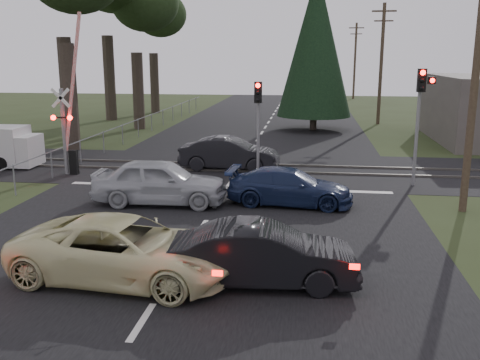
% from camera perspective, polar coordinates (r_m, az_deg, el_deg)
% --- Properties ---
extents(ground, '(120.00, 120.00, 0.00)m').
position_cam_1_polar(ground, '(13.82, -6.64, -9.02)').
color(ground, '#293217').
rests_on(ground, ground).
extents(road, '(14.00, 100.00, 0.01)m').
position_cam_1_polar(road, '(23.22, -0.73, 0.23)').
color(road, black).
rests_on(road, ground).
extents(rail_corridor, '(120.00, 8.00, 0.01)m').
position_cam_1_polar(rail_corridor, '(25.16, -0.08, 1.25)').
color(rail_corridor, black).
rests_on(rail_corridor, ground).
extents(stop_line, '(13.00, 0.35, 0.00)m').
position_cam_1_polar(stop_line, '(21.49, -1.40, -0.81)').
color(stop_line, silver).
rests_on(stop_line, ground).
extents(rail_near, '(120.00, 0.12, 0.10)m').
position_cam_1_polar(rail_near, '(24.37, -0.33, 0.96)').
color(rail_near, '#59544C').
rests_on(rail_near, ground).
extents(rail_far, '(120.00, 0.12, 0.10)m').
position_cam_1_polar(rail_far, '(25.92, 0.14, 1.70)').
color(rail_far, '#59544C').
rests_on(rail_far, ground).
extents(crossing_signal, '(1.62, 0.38, 6.96)m').
position_cam_1_polar(crossing_signal, '(24.74, -17.81, 5.24)').
color(crossing_signal, slate).
rests_on(crossing_signal, ground).
extents(traffic_signal_right, '(0.68, 0.48, 4.70)m').
position_cam_1_polar(traffic_signal_right, '(22.39, 18.73, 7.64)').
color(traffic_signal_right, slate).
rests_on(traffic_signal_right, ground).
extents(traffic_signal_center, '(0.32, 0.48, 4.10)m').
position_cam_1_polar(traffic_signal_center, '(23.31, 1.94, 7.26)').
color(traffic_signal_center, slate).
rests_on(traffic_signal_center, ground).
extents(utility_pole_near, '(1.80, 0.26, 9.00)m').
position_cam_1_polar(utility_pole_near, '(19.16, 23.88, 10.65)').
color(utility_pole_near, '#4C3D2D').
rests_on(utility_pole_near, ground).
extents(utility_pole_mid, '(1.80, 0.26, 9.00)m').
position_cam_1_polar(utility_pole_mid, '(42.74, 14.84, 12.10)').
color(utility_pole_mid, '#4C3D2D').
rests_on(utility_pole_mid, ground).
extents(utility_pole_far, '(1.80, 0.26, 9.00)m').
position_cam_1_polar(utility_pole_far, '(67.62, 12.17, 12.47)').
color(utility_pole_far, '#4C3D2D').
rests_on(utility_pole_far, ground).
extents(euc_tree_e, '(6.00, 6.00, 13.20)m').
position_cam_1_polar(euc_tree_e, '(50.63, -9.39, 17.87)').
color(euc_tree_e, '#473D33').
rests_on(euc_tree_e, ground).
extents(conifer_tree, '(5.20, 5.20, 11.00)m').
position_cam_1_polar(conifer_tree, '(38.41, 8.08, 14.21)').
color(conifer_tree, '#473D33').
rests_on(conifer_tree, ground).
extents(fence_left, '(0.10, 36.00, 1.20)m').
position_cam_1_polar(fence_left, '(36.96, -10.05, 4.87)').
color(fence_left, slate).
rests_on(fence_left, ground).
extents(cream_coupe, '(5.54, 2.97, 1.48)m').
position_cam_1_polar(cream_coupe, '(12.95, -12.16, -7.29)').
color(cream_coupe, beige).
rests_on(cream_coupe, ground).
extents(dark_hatchback, '(4.43, 1.85, 1.42)m').
position_cam_1_polar(dark_hatchback, '(12.42, 2.50, -8.02)').
color(dark_hatchback, black).
rests_on(dark_hatchback, ground).
extents(silver_car, '(4.82, 2.09, 1.62)m').
position_cam_1_polar(silver_car, '(19.23, -8.52, -0.18)').
color(silver_car, '#A6A9AE').
rests_on(silver_car, ground).
extents(blue_sedan, '(4.57, 2.16, 1.29)m').
position_cam_1_polar(blue_sedan, '(19.04, 5.33, -0.74)').
color(blue_sedan, '#172245').
rests_on(blue_sedan, ground).
extents(dark_car_far, '(4.63, 1.81, 1.50)m').
position_cam_1_polar(dark_car_far, '(24.78, -1.13, 2.82)').
color(dark_car_far, black).
rests_on(dark_car_far, ground).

